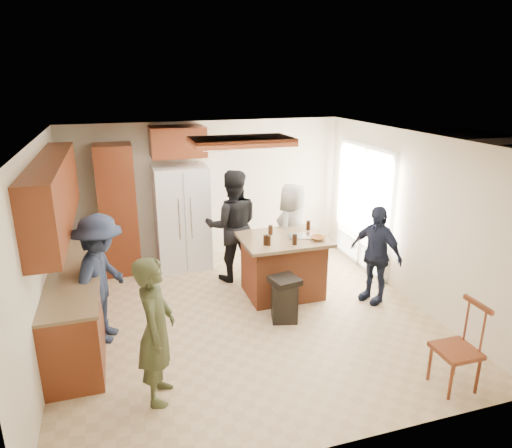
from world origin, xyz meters
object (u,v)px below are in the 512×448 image
object	(u,v)px
person_behind_right	(292,230)
person_counter	(102,279)
person_front_left	(156,330)
person_side_right	(375,254)
refrigerator	(182,217)
spindle_chair	(458,350)
kitchen_island	(283,265)
trash_bin	(284,299)
person_behind_left	(233,226)

from	to	relation	value
person_behind_right	person_counter	world-z (taller)	person_counter
person_front_left	person_counter	xyz separation A→B (m)	(-0.53, 1.36, 0.04)
person_behind_right	person_front_left	bearing A→B (deg)	1.44
person_side_right	person_counter	world-z (taller)	person_counter
person_side_right	refrigerator	xyz separation A→B (m)	(-2.51, 2.17, 0.16)
spindle_chair	kitchen_island	bearing A→B (deg)	110.66
person_front_left	trash_bin	xyz separation A→B (m)	(1.82, 1.12, -0.48)
person_behind_left	person_behind_right	world-z (taller)	person_behind_left
refrigerator	trash_bin	bearing A→B (deg)	-66.05
person_side_right	person_counter	bearing A→B (deg)	-115.02
person_behind_left	spindle_chair	xyz separation A→B (m)	(1.58, -3.44, -0.47)
person_behind_right	spindle_chair	distance (m)	3.36
person_behind_left	trash_bin	size ratio (longest dim) A/B	2.93
person_behind_left	spindle_chair	world-z (taller)	person_behind_left
person_front_left	spindle_chair	bearing A→B (deg)	-90.25
person_side_right	person_counter	size ratio (longest dim) A/B	0.89
person_front_left	kitchen_island	bearing A→B (deg)	-33.88
person_behind_right	kitchen_island	distance (m)	0.81
person_behind_left	person_behind_right	xyz separation A→B (m)	(0.98, -0.15, -0.13)
trash_bin	kitchen_island	bearing A→B (deg)	71.29
person_front_left	person_behind_left	bearing A→B (deg)	-15.23
person_behind_left	spindle_chair	distance (m)	3.82
person_side_right	trash_bin	size ratio (longest dim) A/B	2.35
person_behind_left	kitchen_island	world-z (taller)	person_behind_left
person_behind_left	person_front_left	bearing A→B (deg)	69.71
person_side_right	kitchen_island	distance (m)	1.39
person_behind_left	person_counter	xyz separation A→B (m)	(-2.02, -1.29, -0.09)
person_front_left	person_side_right	world-z (taller)	person_front_left
person_behind_right	person_side_right	distance (m)	1.49
person_side_right	spindle_chair	world-z (taller)	person_side_right
person_behind_left	person_behind_right	distance (m)	1.00
person_behind_right	spindle_chair	size ratio (longest dim) A/B	1.59
person_side_right	person_counter	distance (m)	3.83
refrigerator	kitchen_island	xyz separation A→B (m)	(1.29, -1.58, -0.43)
person_front_left	refrigerator	size ratio (longest dim) A/B	0.88
person_behind_right	refrigerator	xyz separation A→B (m)	(-1.68, 0.94, 0.11)
person_behind_right	trash_bin	distance (m)	1.60
person_behind_right	refrigerator	size ratio (longest dim) A/B	0.88
person_counter	kitchen_island	distance (m)	2.68
person_side_right	trash_bin	xyz separation A→B (m)	(-1.48, -0.15, -0.42)
person_counter	person_side_right	bearing A→B (deg)	-70.36
person_behind_right	person_side_right	bearing A→B (deg)	79.87
kitchen_island	spindle_chair	distance (m)	2.84
spindle_chair	trash_bin	bearing A→B (deg)	123.41
trash_bin	spindle_chair	distance (m)	2.28
person_behind_left	refrigerator	size ratio (longest dim) A/B	1.02
person_front_left	refrigerator	distance (m)	3.54
person_behind_right	kitchen_island	size ratio (longest dim) A/B	1.24
refrigerator	person_side_right	bearing A→B (deg)	-40.85
kitchen_island	refrigerator	bearing A→B (deg)	129.27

